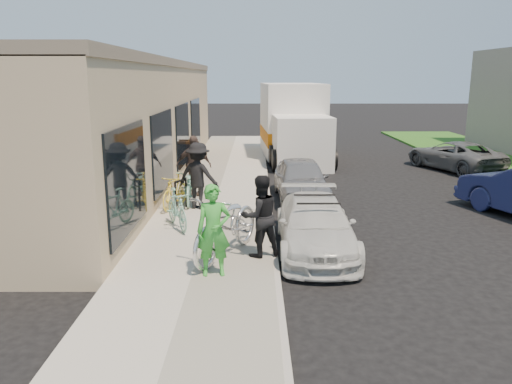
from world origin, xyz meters
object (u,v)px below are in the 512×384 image
object	(u,v)px
bystander_b	(194,166)
moving_truck	(293,126)
cruiser_bike_b	(189,186)
far_car_gray	(454,155)
bike_rack	(181,191)
woman_rider	(214,230)
sandwich_board	(190,155)
cruiser_bike_a	(177,209)
cruiser_bike_c	(175,191)
man_standing	(260,216)
bystander_a	(198,176)
sedan_white	(315,226)
sedan_silver	(301,179)
tandem_bike	(227,225)

from	to	relation	value
bystander_b	moving_truck	bearing A→B (deg)	67.99
moving_truck	cruiser_bike_b	size ratio (longest dim) A/B	3.77
far_car_gray	bike_rack	bearing A→B (deg)	12.44
far_car_gray	woman_rider	distance (m)	14.24
sandwich_board	cruiser_bike_a	size ratio (longest dim) A/B	0.74
sandwich_board	far_car_gray	world-z (taller)	sandwich_board
sandwich_board	cruiser_bike_c	xyz separation A→B (m)	(0.32, -5.69, -0.11)
cruiser_bike_b	man_standing	bearing A→B (deg)	-71.04
moving_truck	bystander_a	world-z (taller)	moving_truck
far_car_gray	woman_rider	bearing A→B (deg)	31.06
bike_rack	sedan_white	size ratio (longest dim) A/B	0.21
bike_rack	cruiser_bike_a	world-z (taller)	cruiser_bike_a
cruiser_bike_c	bystander_b	size ratio (longest dim) A/B	0.86
bystander_a	man_standing	bearing A→B (deg)	135.29
bike_rack	far_car_gray	distance (m)	11.99
sandwich_board	woman_rider	world-z (taller)	woman_rider
cruiser_bike_b	bystander_b	world-z (taller)	bystander_b
sedan_silver	cruiser_bike_c	xyz separation A→B (m)	(-3.58, -1.49, -0.01)
far_car_gray	sedan_white	bearing A→B (deg)	33.86
sedan_silver	cruiser_bike_a	xyz separation A→B (m)	(-3.24, -3.35, -0.02)
sedan_white	woman_rider	xyz separation A→B (m)	(-2.03, -1.68, 0.42)
woman_rider	cruiser_bike_b	distance (m)	5.45
man_standing	bystander_b	distance (m)	5.61
sedan_white	cruiser_bike_a	size ratio (longest dim) A/B	2.55
sedan_white	bike_rack	bearing A→B (deg)	139.48
sandwich_board	bystander_a	bearing A→B (deg)	-90.39
sedan_silver	bystander_b	xyz separation A→B (m)	(-3.24, 0.03, 0.42)
bystander_b	cruiser_bike_a	bearing A→B (deg)	-87.55
tandem_bike	cruiser_bike_a	world-z (taller)	tandem_bike
bystander_a	far_car_gray	bearing A→B (deg)	-123.91
bystander_a	sedan_white	bearing A→B (deg)	154.67
man_standing	bystander_a	bearing A→B (deg)	-89.27
bike_rack	moving_truck	size ratio (longest dim) A/B	0.12
tandem_bike	woman_rider	xyz separation A→B (m)	(-0.19, -0.95, 0.18)
sandwich_board	bystander_a	xyz separation A→B (m)	(0.97, -5.73, 0.33)
moving_truck	cruiser_bike_c	xyz separation A→B (m)	(-3.91, -9.36, -0.87)
sedan_silver	cruiser_bike_c	world-z (taller)	sedan_silver
bike_rack	sedan_white	xyz separation A→B (m)	(3.30, -2.93, -0.08)
bike_rack	woman_rider	bearing A→B (deg)	-74.59
far_car_gray	tandem_bike	bearing A→B (deg)	29.21
tandem_bike	cruiser_bike_a	bearing A→B (deg)	148.48
woman_rider	cruiser_bike_c	xyz separation A→B (m)	(-1.45, 4.74, -0.37)
cruiser_bike_a	tandem_bike	bearing A→B (deg)	-80.39
bike_rack	moving_truck	distance (m)	10.23
man_standing	bystander_a	size ratio (longest dim) A/B	0.91
bystander_b	sedan_white	bearing A→B (deg)	-53.10
sandwich_board	cruiser_bike_c	world-z (taller)	sandwich_board
moving_truck	cruiser_bike_b	xyz separation A→B (m)	(-3.59, -8.77, -0.85)
sedan_white	moving_truck	world-z (taller)	moving_truck
sedan_silver	bystander_a	xyz separation A→B (m)	(-2.93, -1.53, 0.42)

